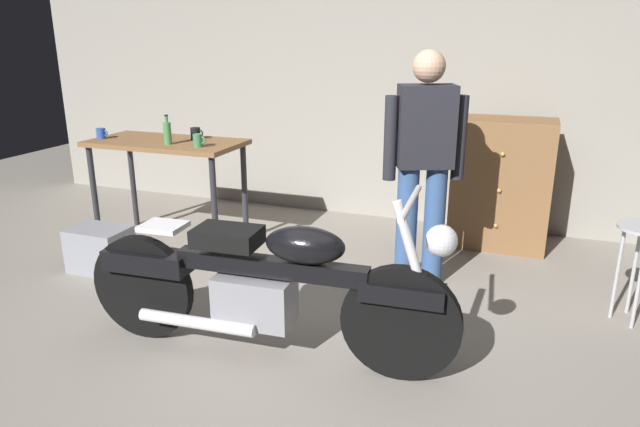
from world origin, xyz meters
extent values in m
plane|color=gray|center=(0.00, 0.00, 0.00)|extent=(12.00, 12.00, 0.00)
cube|color=gray|center=(0.00, 2.80, 1.55)|extent=(8.00, 0.12, 3.10)
cube|color=brown|center=(-1.69, 1.43, 0.88)|extent=(1.30, 0.64, 0.04)
cylinder|color=#2D2D33|center=(-2.28, 1.17, 0.43)|extent=(0.05, 0.05, 0.86)
cylinder|color=#2D2D33|center=(-1.10, 1.17, 0.43)|extent=(0.05, 0.05, 0.86)
cylinder|color=#2D2D33|center=(-2.28, 1.69, 0.43)|extent=(0.05, 0.05, 0.86)
cylinder|color=#2D2D33|center=(-1.10, 1.69, 0.43)|extent=(0.05, 0.05, 0.86)
cylinder|color=black|center=(0.66, 0.04, 0.32)|extent=(0.64, 0.11, 0.64)
cylinder|color=black|center=(-0.89, -0.05, 0.32)|extent=(0.64, 0.11, 0.64)
cube|color=black|center=(0.66, 0.04, 0.50)|extent=(0.45, 0.16, 0.10)
cube|color=black|center=(-0.84, -0.05, 0.50)|extent=(0.53, 0.21, 0.12)
cube|color=gray|center=(-0.17, -0.01, 0.34)|extent=(0.45, 0.26, 0.28)
cube|color=black|center=(-0.07, 0.00, 0.55)|extent=(1.10, 0.16, 0.10)
ellipsoid|color=black|center=(0.13, 0.01, 0.70)|extent=(0.45, 0.24, 0.20)
cube|color=black|center=(-0.32, -0.02, 0.70)|extent=(0.37, 0.26, 0.10)
cube|color=silver|center=(-0.71, -0.04, 0.72)|extent=(0.25, 0.21, 0.03)
cylinder|color=silver|center=(0.72, 0.04, 0.65)|extent=(0.27, 0.06, 0.68)
cylinder|color=silver|center=(0.68, 0.04, 0.98)|extent=(0.07, 0.60, 0.03)
sphere|color=silver|center=(0.84, 0.05, 0.80)|extent=(0.16, 0.16, 0.16)
cylinder|color=silver|center=(-0.46, -0.17, 0.22)|extent=(0.70, 0.11, 0.07)
cylinder|color=#395A8F|center=(0.61, 1.32, 0.44)|extent=(0.15, 0.15, 0.88)
cylinder|color=#395A8F|center=(0.43, 1.24, 0.44)|extent=(0.15, 0.15, 0.88)
cube|color=#26262D|center=(0.52, 1.28, 1.16)|extent=(0.44, 0.35, 0.56)
cylinder|color=#26262D|center=(0.74, 1.37, 1.08)|extent=(0.09, 0.09, 0.58)
cylinder|color=#26262D|center=(0.30, 1.19, 1.08)|extent=(0.09, 0.09, 0.58)
sphere|color=tan|center=(0.52, 1.28, 1.56)|extent=(0.22, 0.22, 0.22)
cylinder|color=#B2B2B7|center=(1.92, 1.28, 0.31)|extent=(0.02, 0.02, 0.62)
cylinder|color=#B2B2B7|center=(1.81, 1.17, 0.31)|extent=(0.02, 0.02, 0.62)
cylinder|color=#B2B2B7|center=(1.92, 1.06, 0.31)|extent=(0.02, 0.02, 0.62)
cube|color=brown|center=(1.01, 2.30, 0.55)|extent=(0.80, 0.44, 1.10)
sphere|color=tan|center=(1.01, 2.07, 0.85)|extent=(0.04, 0.04, 0.04)
sphere|color=tan|center=(1.01, 2.07, 0.55)|extent=(0.04, 0.04, 0.04)
sphere|color=tan|center=(1.01, 2.07, 0.25)|extent=(0.04, 0.04, 0.04)
cube|color=gray|center=(-1.84, 0.68, 0.17)|extent=(0.44, 0.32, 0.34)
cylinder|color=#3D7F4C|center=(-1.28, 1.27, 0.95)|extent=(0.08, 0.08, 0.10)
torus|color=#3D7F4C|center=(-1.24, 1.27, 0.96)|extent=(0.06, 0.01, 0.06)
cylinder|color=#2D51AD|center=(-2.26, 1.32, 0.94)|extent=(0.08, 0.08, 0.09)
torus|color=#2D51AD|center=(-2.22, 1.32, 0.95)|extent=(0.05, 0.01, 0.05)
cylinder|color=black|center=(-1.49, 1.58, 0.95)|extent=(0.08, 0.08, 0.10)
torus|color=black|center=(-1.44, 1.58, 0.95)|extent=(0.06, 0.01, 0.06)
cylinder|color=#4C8C4C|center=(-1.57, 1.29, 0.99)|extent=(0.06, 0.06, 0.18)
cylinder|color=#4C8C4C|center=(-1.57, 1.29, 1.10)|extent=(0.03, 0.03, 0.05)
cylinder|color=black|center=(-1.57, 1.29, 1.14)|extent=(0.03, 0.03, 0.01)
camera|label=1|loc=(1.18, -2.63, 1.78)|focal=32.16mm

